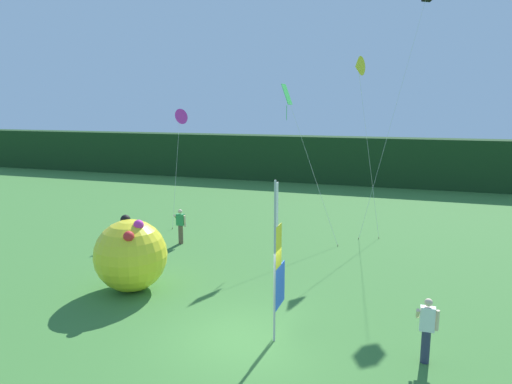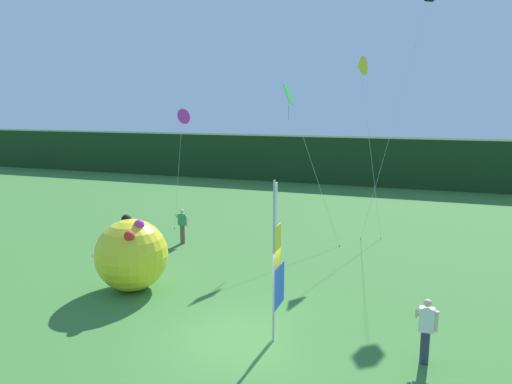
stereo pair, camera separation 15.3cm
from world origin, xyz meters
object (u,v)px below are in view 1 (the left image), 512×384
Objects in this scene: person_near_banner at (427,329)px; kite_magenta_delta_0 at (180,117)px; inflatable_balloon at (131,255)px; kite_yellow_delta_2 at (358,67)px; kite_green_diamond_1 at (289,100)px; person_mid_field at (181,225)px; banner_flag at (278,263)px.

person_near_banner is 18.07m from kite_magenta_delta_0.
kite_yellow_delta_2 is at bearing 59.38° from inflatable_balloon.
kite_yellow_delta_2 reaches higher than kite_green_diamond_1.
kite_green_diamond_1 is at bearing 68.08° from inflatable_balloon.
person_mid_field is at bearing -147.76° from kite_green_diamond_1.
kite_yellow_delta_2 reaches higher than person_near_banner.
kite_green_diamond_1 is (3.37, 8.37, 5.36)m from inflatable_balloon.
person_mid_field is at bearing -145.63° from kite_yellow_delta_2.
person_mid_field is 5.70m from inflatable_balloon.
person_near_banner is 0.19× the size of kite_yellow_delta_2.
banner_flag is at bearing -46.55° from person_mid_field.
kite_yellow_delta_2 reaches higher than inflatable_balloon.
kite_yellow_delta_2 reaches higher than kite_magenta_delta_0.
kite_yellow_delta_2 is at bearing 87.59° from banner_flag.
kite_yellow_delta_2 is (7.31, 5.00, 7.38)m from person_mid_field.
person_near_banner is 14.71m from kite_yellow_delta_2.
person_mid_field is 0.22× the size of kite_green_diamond_1.
person_near_banner is 12.94m from person_mid_field.
kite_magenta_delta_0 is at bearing -176.38° from kite_yellow_delta_2.
inflatable_balloon is at bearing -71.98° from kite_magenta_delta_0.
person_mid_field is at bearing -63.29° from kite_magenta_delta_0.
kite_green_diamond_1 is 4.00m from kite_yellow_delta_2.
kite_green_diamond_1 is at bearing -13.72° from kite_magenta_delta_0.
inflatable_balloon is 0.30× the size of kite_yellow_delta_2.
banner_flag reaches higher than person_mid_field.
person_near_banner is 0.65× the size of inflatable_balloon.
banner_flag is 2.72× the size of person_mid_field.
kite_yellow_delta_2 is at bearing 105.43° from person_near_banner.
kite_yellow_delta_2 is (2.90, 2.22, 1.63)m from kite_green_diamond_1.
kite_magenta_delta_0 is 0.71× the size of kite_yellow_delta_2.
banner_flag is 4.10m from person_near_banner.
person_near_banner is 1.03× the size of person_mid_field.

